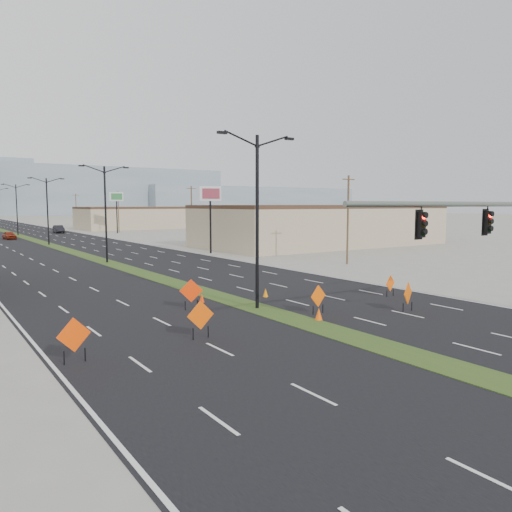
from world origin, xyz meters
TOP-DOWN VIEW (x-y plane):
  - ground at (0.00, 0.00)m, footprint 600.00×600.00m
  - road_surface at (0.00, 100.00)m, footprint 25.00×400.00m
  - median_strip at (0.00, 100.00)m, footprint 2.00×400.00m
  - building_se_near at (34.00, 45.00)m, footprint 36.00×18.00m
  - building_se_far at (38.00, 110.00)m, footprint 44.00×16.00m
  - mesa_center at (40.00, 300.00)m, footprint 220.00×50.00m
  - mesa_east at (180.00, 290.00)m, footprint 160.00×50.00m
  - signal_mast at (8.56, 2.00)m, footprint 16.30×0.60m
  - streetlight_0 at (0.00, 12.00)m, footprint 5.15×0.24m
  - streetlight_1 at (0.00, 40.00)m, footprint 5.15×0.24m
  - streetlight_2 at (0.00, 68.00)m, footprint 5.15×0.24m
  - streetlight_3 at (0.00, 96.00)m, footprint 5.15×0.24m
  - utility_pole_0 at (20.00, 25.00)m, footprint 1.60×0.20m
  - utility_pole_1 at (20.00, 60.00)m, footprint 1.60×0.20m
  - utility_pole_2 at (20.00, 95.00)m, footprint 1.60×0.20m
  - utility_pole_3 at (20.00, 130.00)m, footprint 1.60×0.20m
  - car_left at (-3.12, 84.47)m, footprint 2.03×4.28m
  - car_mid at (8.60, 100.18)m, footprint 1.98×5.05m
  - construction_sign_0 at (-11.50, 7.56)m, footprint 1.34×0.25m
  - construction_sign_1 at (-5.84, 7.98)m, footprint 1.32×0.10m
  - construction_sign_2 at (-3.33, 13.91)m, footprint 1.24×0.59m
  - construction_sign_3 at (2.00, 8.91)m, footprint 1.21×0.24m
  - construction_sign_4 at (9.45, 10.23)m, footprint 1.06×0.27m
  - construction_sign_5 at (6.63, 6.51)m, footprint 1.21×0.50m
  - cone_0 at (0.96, 7.67)m, footprint 0.46×0.46m
  - cone_1 at (2.51, 14.71)m, footprint 0.36×0.36m
  - cone_2 at (4.53, 11.80)m, footprint 0.47×0.47m
  - cone_3 at (-1.82, 15.46)m, footprint 0.44×0.44m
  - pole_sign_east_near at (14.00, 42.92)m, footprint 2.68×1.23m
  - pole_sign_east_far at (18.76, 92.38)m, footprint 2.75×1.42m

SIDE VIEW (x-z plane):
  - ground at x=0.00m, z-range 0.00..0.00m
  - road_surface at x=0.00m, z-range -0.01..0.01m
  - median_strip at x=0.00m, z-range -0.02..0.02m
  - cone_3 at x=-1.82m, z-range 0.00..0.57m
  - cone_1 at x=2.51m, z-range 0.00..0.59m
  - cone_2 at x=4.53m, z-range 0.00..0.60m
  - cone_0 at x=0.96m, z-range 0.00..0.68m
  - car_left at x=-3.12m, z-range 0.00..1.41m
  - car_mid at x=8.60m, z-range 0.00..1.64m
  - construction_sign_4 at x=9.45m, z-range 0.12..1.56m
  - construction_sign_3 at x=2.00m, z-range 0.14..1.77m
  - construction_sign_5 at x=6.63m, z-range 0.15..1.86m
  - construction_sign_1 at x=-5.84m, z-range 0.16..1.92m
  - construction_sign_2 at x=-3.33m, z-range 0.16..1.95m
  - construction_sign_0 at x=-11.50m, z-range 0.16..1.96m
  - building_se_far at x=38.00m, z-range 0.00..5.00m
  - building_se_near at x=34.00m, z-range 0.00..5.50m
  - utility_pole_0 at x=20.00m, z-range 0.17..9.17m
  - utility_pole_1 at x=20.00m, z-range 0.17..9.17m
  - utility_pole_2 at x=20.00m, z-range 0.17..9.17m
  - utility_pole_3 at x=20.00m, z-range 0.17..9.17m
  - signal_mast at x=8.56m, z-range 0.79..8.79m
  - streetlight_0 at x=0.00m, z-range 0.41..10.43m
  - streetlight_1 at x=0.00m, z-range 0.41..10.43m
  - streetlight_2 at x=0.00m, z-range 0.41..10.43m
  - streetlight_3 at x=0.00m, z-range 0.41..10.43m
  - pole_sign_east_near at x=14.00m, z-range 2.56..10.89m
  - pole_sign_east_far at x=18.76m, z-range 2.69..11.38m
  - mesa_east at x=180.00m, z-range 0.00..18.00m
  - mesa_center at x=40.00m, z-range 0.00..28.00m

